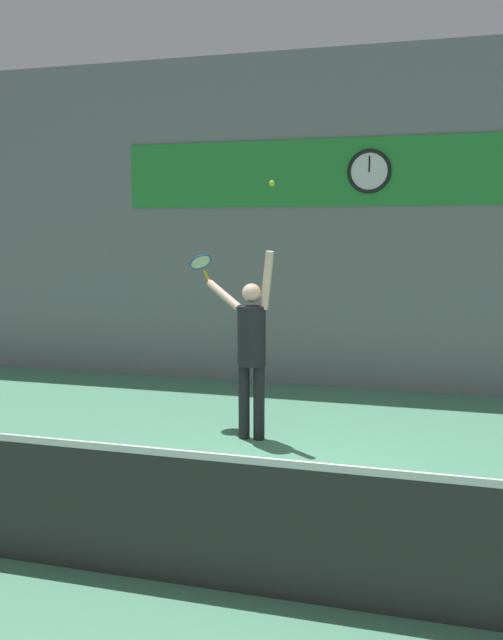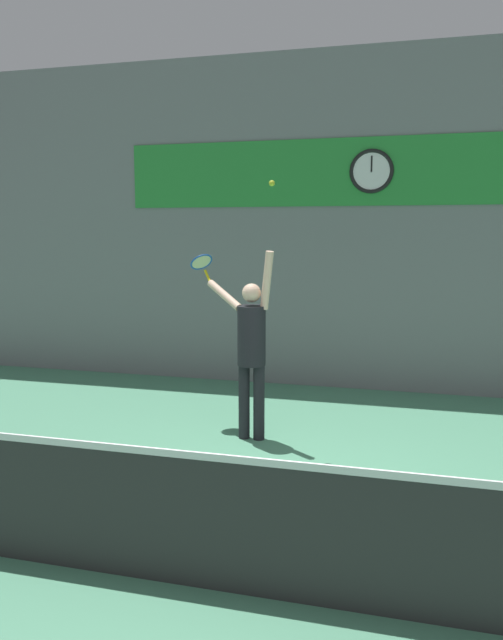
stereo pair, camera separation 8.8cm
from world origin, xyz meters
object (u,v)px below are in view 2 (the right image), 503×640
Objects in this scene: scoreboard_clock at (371,171)px; tennis_player at (251,344)px; tennis_ball at (272,183)px; tennis_racket at (202,263)px.

tennis_player is (-1.10, -2.60, -2.13)m from scoreboard_clock.
scoreboard_clock is 9.85× the size of tennis_ball.
scoreboard_clock is 3.54m from tennis_player.
tennis_racket is 1.48m from tennis_ball.
tennis_ball is (1.01, -0.58, 0.90)m from tennis_racket.
scoreboard_clock is at bearing 72.43° from tennis_ball.
tennis_ball is at bearing -107.57° from scoreboard_clock.
tennis_racket is at bearing 150.20° from tennis_ball.
tennis_player is at bearing 165.21° from tennis_ball.
tennis_player is at bearing -112.84° from scoreboard_clock.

